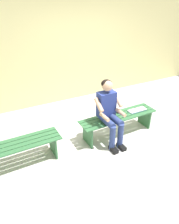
{
  "coord_description": "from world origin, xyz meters",
  "views": [
    {
      "loc": [
        2.23,
        3.0,
        2.59
      ],
      "look_at": [
        0.75,
        0.15,
        0.79
      ],
      "focal_mm": 33.83,
      "sensor_mm": 36.0,
      "label": 1
    }
  ],
  "objects": [
    {
      "name": "ground_plane",
      "position": [
        1.06,
        1.0,
        -0.02
      ],
      "size": [
        10.0,
        7.0,
        0.04
      ],
      "primitive_type": "cube",
      "color": "beige"
    },
    {
      "name": "brick_wall",
      "position": [
        0.5,
        -2.16,
        1.33
      ],
      "size": [
        9.5,
        0.24,
        2.66
      ],
      "primitive_type": "cube",
      "color": "#D1C684",
      "rests_on": "ground"
    },
    {
      "name": "bench_near",
      "position": [
        0.0,
        -0.0,
        0.34
      ],
      "size": [
        1.67,
        0.44,
        0.44
      ],
      "rotation": [
        0.0,
        0.0,
        0.02
      ],
      "color": "#2D6038",
      "rests_on": "ground"
    },
    {
      "name": "bench_far",
      "position": [
        2.13,
        -0.0,
        0.34
      ],
      "size": [
        1.69,
        0.44,
        0.44
      ],
      "rotation": [
        0.0,
        0.0,
        0.02
      ],
      "color": "#2D6038",
      "rests_on": "ground"
    },
    {
      "name": "person_seated",
      "position": [
        0.3,
        0.1,
        0.68
      ],
      "size": [
        0.5,
        0.69,
        1.25
      ],
      "color": "navy",
      "rests_on": "ground"
    },
    {
      "name": "apple",
      "position": [
        -0.06,
        -0.1,
        0.48
      ],
      "size": [
        0.09,
        0.09,
        0.09
      ],
      "primitive_type": "sphere",
      "color": "red",
      "rests_on": "bench_near"
    },
    {
      "name": "book_open",
      "position": [
        -0.47,
        0.0,
        0.45
      ],
      "size": [
        0.41,
        0.16,
        0.02
      ],
      "rotation": [
        0.0,
        0.0,
        0.02
      ],
      "color": "white",
      "rests_on": "bench_near"
    }
  ]
}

